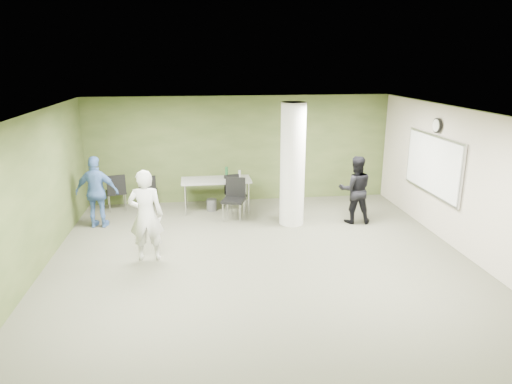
{
  "coord_description": "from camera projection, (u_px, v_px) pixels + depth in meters",
  "views": [
    {
      "loc": [
        -1.1,
        -7.87,
        3.7
      ],
      "look_at": [
        0.04,
        1.0,
        1.09
      ],
      "focal_mm": 32.0,
      "sensor_mm": 36.0,
      "label": 1
    }
  ],
  "objects": [
    {
      "name": "floor",
      "position": [
        261.0,
        261.0,
        8.67
      ],
      "size": [
        8.0,
        8.0,
        0.0
      ],
      "primitive_type": "plane",
      "color": "#535543",
      "rests_on": "ground"
    },
    {
      "name": "ceiling",
      "position": [
        261.0,
        113.0,
        7.88
      ],
      "size": [
        8.0,
        8.0,
        0.0
      ],
      "primitive_type": "plane",
      "rotation": [
        3.14,
        0.0,
        0.0
      ],
      "color": "white",
      "rests_on": "wall_back"
    },
    {
      "name": "wall_back",
      "position": [
        240.0,
        149.0,
        12.08
      ],
      "size": [
        8.0,
        2.8,
        0.02
      ],
      "primitive_type": "cube",
      "rotation": [
        1.57,
        0.0,
        0.0
      ],
      "color": "#3C4E24",
      "rests_on": "floor"
    },
    {
      "name": "wall_left",
      "position": [
        29.0,
        199.0,
        7.78
      ],
      "size": [
        0.02,
        8.0,
        2.8
      ],
      "primitive_type": "cube",
      "color": "#3C4E24",
      "rests_on": "floor"
    },
    {
      "name": "wall_right_cream",
      "position": [
        467.0,
        183.0,
        8.76
      ],
      "size": [
        0.02,
        8.0,
        2.8
      ],
      "primitive_type": "cube",
      "color": "#C1B4A0",
      "rests_on": "floor"
    },
    {
      "name": "column",
      "position": [
        293.0,
        165.0,
        10.3
      ],
      "size": [
        0.56,
        0.56,
        2.8
      ],
      "primitive_type": "cylinder",
      "color": "silver",
      "rests_on": "floor"
    },
    {
      "name": "whiteboard",
      "position": [
        433.0,
        165.0,
        9.87
      ],
      "size": [
        0.05,
        2.3,
        1.3
      ],
      "color": "silver",
      "rests_on": "wall_right_cream"
    },
    {
      "name": "wall_clock",
      "position": [
        437.0,
        125.0,
        9.63
      ],
      "size": [
        0.06,
        0.32,
        0.32
      ],
      "color": "black",
      "rests_on": "wall_right_cream"
    },
    {
      "name": "folding_table",
      "position": [
        217.0,
        181.0,
        11.38
      ],
      "size": [
        1.73,
        0.77,
        1.07
      ],
      "rotation": [
        0.0,
        0.0,
        0.01
      ],
      "color": "gray",
      "rests_on": "floor"
    },
    {
      "name": "wastebasket",
      "position": [
        212.0,
        205.0,
        11.55
      ],
      "size": [
        0.26,
        0.26,
        0.3
      ],
      "primitive_type": "cylinder",
      "color": "#4C4C4C",
      "rests_on": "floor"
    },
    {
      "name": "chair_back_left",
      "position": [
        116.0,
        189.0,
        11.44
      ],
      "size": [
        0.58,
        0.58,
        0.95
      ],
      "rotation": [
        0.0,
        0.0,
        3.4
      ],
      "color": "black",
      "rests_on": "floor"
    },
    {
      "name": "chair_back_right",
      "position": [
        148.0,
        189.0,
        11.62
      ],
      "size": [
        0.46,
        0.46,
        0.89
      ],
      "rotation": [
        0.0,
        0.0,
        3.19
      ],
      "color": "black",
      "rests_on": "floor"
    },
    {
      "name": "chair_table_left",
      "position": [
        234.0,
        190.0,
        11.46
      ],
      "size": [
        0.56,
        0.56,
        0.91
      ],
      "rotation": [
        0.0,
        0.0,
        0.27
      ],
      "color": "black",
      "rests_on": "floor"
    },
    {
      "name": "chair_table_right",
      "position": [
        234.0,
        195.0,
        10.83
      ],
      "size": [
        0.63,
        0.63,
        1.0
      ],
      "rotation": [
        0.0,
        0.0,
        -0.33
      ],
      "color": "black",
      "rests_on": "floor"
    },
    {
      "name": "woman_white",
      "position": [
        146.0,
        216.0,
        8.53
      ],
      "size": [
        0.65,
        0.44,
        1.77
      ],
      "primitive_type": "imported",
      "rotation": [
        0.0,
        0.0,
        3.12
      ],
      "color": "silver",
      "rests_on": "floor"
    },
    {
      "name": "man_black",
      "position": [
        355.0,
        190.0,
        10.55
      ],
      "size": [
        0.84,
        0.7,
        1.59
      ],
      "primitive_type": "imported",
      "rotation": [
        0.0,
        0.0,
        3.01
      ],
      "color": "black",
      "rests_on": "floor"
    },
    {
      "name": "man_blue",
      "position": [
        97.0,
        192.0,
        10.25
      ],
      "size": [
        1.01,
        0.54,
        1.64
      ],
      "primitive_type": "imported",
      "rotation": [
        0.0,
        0.0,
        2.99
      ],
      "color": "#4469AA",
      "rests_on": "floor"
    }
  ]
}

